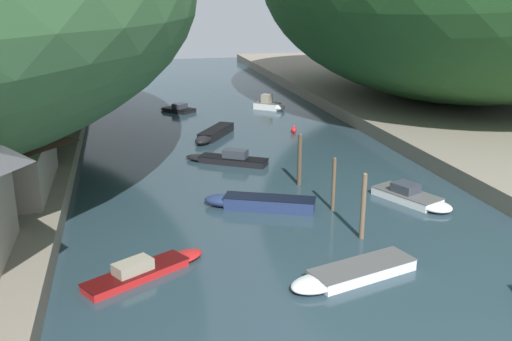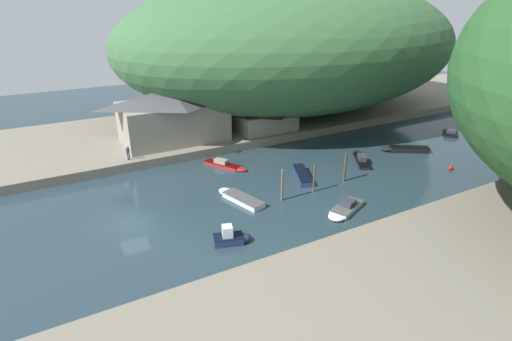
# 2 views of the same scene
# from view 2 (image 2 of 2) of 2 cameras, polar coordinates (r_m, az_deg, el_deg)

# --- Properties ---
(water_surface) EXTENTS (130.00, 130.00, 0.00)m
(water_surface) POSITION_cam_2_polar(r_m,az_deg,el_deg) (51.91, 16.81, 1.04)
(water_surface) COLOR #283D47
(water_surface) RESTS_ON ground
(left_bank) EXTENTS (22.00, 120.00, 1.14)m
(left_bank) POSITION_cam_2_polar(r_m,az_deg,el_deg) (68.55, 3.45, 7.92)
(left_bank) COLOR gray
(left_bank) RESTS_ON ground
(hillside_left) EXTENTS (41.93, 58.70, 21.28)m
(hillside_left) POSITION_cam_2_polar(r_m,az_deg,el_deg) (68.93, 5.34, 17.45)
(hillside_left) COLOR #3D6B3D
(hillside_left) RESTS_ON left_bank
(waterfront_building) EXTENTS (8.71, 14.46, 7.13)m
(waterfront_building) POSITION_cam_2_polar(r_m,az_deg,el_deg) (54.62, -11.81, 8.02)
(waterfront_building) COLOR gray
(waterfront_building) RESTS_ON left_bank
(boathouse_shed) EXTENTS (7.56, 9.03, 3.88)m
(boathouse_shed) POSITION_cam_2_polar(r_m,az_deg,el_deg) (58.80, 0.90, 7.91)
(boathouse_shed) COLOR gray
(boathouse_shed) RESTS_ON left_bank
(boat_open_rowboat) EXTENTS (3.31, 3.10, 1.56)m
(boat_open_rowboat) POSITION_cam_2_polar(r_m,az_deg,el_deg) (61.12, 32.35, 2.16)
(boat_open_rowboat) COLOR white
(boat_open_rowboat) RESTS_ON water_surface
(boat_white_cruiser) EXTENTS (3.85, 4.06, 0.87)m
(boat_white_cruiser) POSITION_cam_2_polar(r_m,az_deg,el_deg) (66.88, 25.99, 4.87)
(boat_white_cruiser) COLOR black
(boat_white_cruiser) RESTS_ON water_surface
(boat_yellow_tender) EXTENTS (6.21, 3.12, 0.52)m
(boat_yellow_tender) POSITION_cam_2_polar(r_m,az_deg,el_deg) (40.74, -2.53, -3.84)
(boat_yellow_tender) COLOR white
(boat_yellow_tender) RESTS_ON water_surface
(boat_near_quay) EXTENTS (4.41, 5.97, 0.70)m
(boat_near_quay) POSITION_cam_2_polar(r_m,az_deg,el_deg) (56.79, 20.30, 2.88)
(boat_near_quay) COLOR black
(boat_near_quay) RESTS_ON water_surface
(boat_moored_right) EXTENTS (6.32, 3.69, 0.72)m
(boat_moored_right) POSITION_cam_2_polar(r_m,az_deg,el_deg) (46.40, 6.41, -0.28)
(boat_moored_right) COLOR navy
(boat_moored_right) RESTS_ON water_surface
(boat_red_skiff) EXTENTS (3.57, 5.27, 1.01)m
(boat_red_skiff) POSITION_cam_2_polar(r_m,az_deg,el_deg) (39.34, 12.53, -5.39)
(boat_red_skiff) COLOR white
(boat_red_skiff) RESTS_ON water_surface
(boat_small_dinghy) EXTENTS (5.87, 4.28, 1.06)m
(boat_small_dinghy) POSITION_cam_2_polar(r_m,az_deg,el_deg) (51.91, 14.70, 1.68)
(boat_small_dinghy) COLOR black
(boat_small_dinghy) RESTS_ON water_surface
(boat_cabin_cruiser) EXTENTS (2.15, 3.31, 1.65)m
(boat_cabin_cruiser) POSITION_cam_2_polar(r_m,az_deg,el_deg) (33.90, -3.46, -9.54)
(boat_cabin_cruiser) COLOR navy
(boat_cabin_cruiser) RESTS_ON water_surface
(boat_mid_channel) EXTENTS (5.67, 4.05, 0.87)m
(boat_mid_channel) POSITION_cam_2_polar(r_m,az_deg,el_deg) (48.54, -4.32, 0.79)
(boat_mid_channel) COLOR red
(boat_mid_channel) RESTS_ON water_surface
(mooring_post_second) EXTENTS (0.25, 0.25, 3.44)m
(mooring_post_second) POSITION_cam_2_polar(r_m,az_deg,el_deg) (40.02, 3.75, -2.05)
(mooring_post_second) COLOR brown
(mooring_post_second) RESTS_ON water_surface
(mooring_post_middle) EXTENTS (0.21, 0.21, 3.08)m
(mooring_post_middle) POSITION_cam_2_polar(r_m,az_deg,el_deg) (42.20, 8.30, -1.12)
(mooring_post_middle) COLOR brown
(mooring_post_middle) RESTS_ON water_surface
(mooring_post_fourth) EXTENTS (0.27, 0.27, 3.35)m
(mooring_post_fourth) POSITION_cam_2_polar(r_m,az_deg,el_deg) (45.24, 12.60, 0.47)
(mooring_post_fourth) COLOR #4C3D2D
(mooring_post_fourth) RESTS_ON water_surface
(channel_buoy_near) EXTENTS (0.51, 0.51, 0.76)m
(channel_buoy_near) POSITION_cam_2_polar(r_m,az_deg,el_deg) (52.97, 26.09, 0.37)
(channel_buoy_near) COLOR red
(channel_buoy_near) RESTS_ON water_surface
(person_on_quay) EXTENTS (0.28, 0.41, 1.69)m
(person_on_quay) POSITION_cam_2_polar(r_m,az_deg,el_deg) (49.67, -17.81, 2.53)
(person_on_quay) COLOR #282D3D
(person_on_quay) RESTS_ON left_bank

